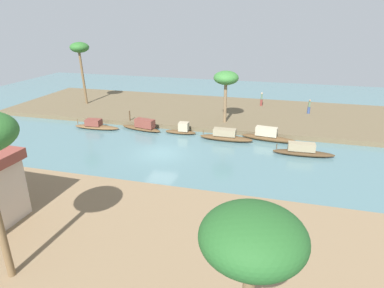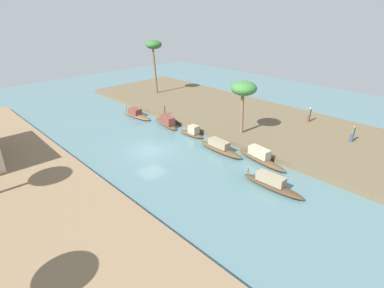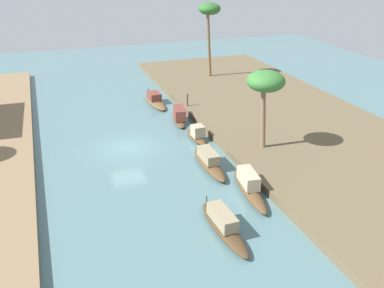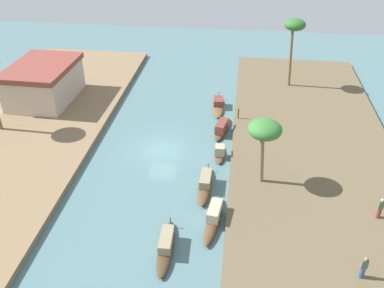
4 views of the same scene
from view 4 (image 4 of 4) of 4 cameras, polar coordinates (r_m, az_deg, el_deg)
river_water at (r=39.17m, az=-4.18°, el=-0.86°), size 75.26×75.26×0.00m
riverbank_left at (r=39.06m, az=16.29°, el=-1.91°), size 47.44×14.81×0.50m
riverbank_right at (r=43.68m, az=-22.42°, el=0.72°), size 47.44×14.81×0.50m
sampan_with_tall_canopy at (r=38.08m, az=3.80°, el=-1.14°), size 3.27×1.05×1.24m
sampan_foreground at (r=31.15m, az=3.00°, el=-9.92°), size 5.44×1.60×1.36m
sampan_near_left_bank at (r=34.29m, az=1.83°, el=-5.37°), size 5.24×1.12×1.20m
sampan_with_red_awning at (r=41.71m, az=4.14°, el=2.21°), size 4.87×1.93×1.28m
sampan_downstream_large at (r=29.26m, az=-3.55°, el=-13.62°), size 5.25×1.21×1.17m
sampan_upstream_small at (r=46.34m, az=3.60°, el=5.33°), size 5.14×1.44×1.04m
person_on_near_bank at (r=33.47m, az=24.23°, el=-8.08°), size 0.33×0.38×1.73m
person_by_mooring at (r=28.78m, az=22.31°, el=-15.42°), size 0.32×0.38×1.69m
mooring_post at (r=43.30m, az=6.34°, el=4.16°), size 0.14×0.14×1.12m
palm_tree_left_near at (r=32.30m, az=9.89°, el=1.78°), size 2.63×2.63×5.61m
palm_tree_left_far at (r=49.52m, az=13.81°, el=15.17°), size 2.37×2.37×7.92m
riverside_building at (r=49.21m, az=-19.54°, el=7.99°), size 8.88×6.54×4.06m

